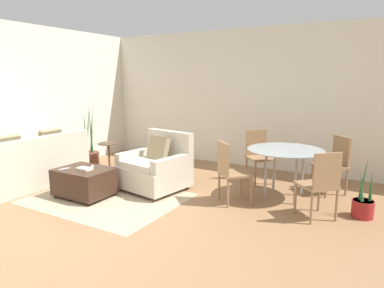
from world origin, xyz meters
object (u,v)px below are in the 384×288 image
object	(u,v)px
ottoman	(84,181)
book_stack	(85,169)
armchair	(156,168)
tv_remote_primary	(92,167)
dining_table	(285,155)
side_table	(109,151)
tv_remote_secondary	(64,169)
dining_chair_far_right	(335,161)
couch	(27,168)
potted_plant	(89,154)
dining_chair_near_left	(230,168)
potted_plant_small	(363,205)
dining_chair_near_right	(321,181)
dining_chair_far_left	(259,152)

from	to	relation	value
ottoman	book_stack	size ratio (longest dim) A/B	3.51
armchair	ottoman	distance (m)	1.12
tv_remote_primary	dining_table	distance (m)	2.95
ottoman	side_table	size ratio (longest dim) A/B	1.53
tv_remote_secondary	dining_chair_far_right	world-z (taller)	dining_chair_far_right
couch	tv_remote_primary	xyz separation A→B (m)	(1.27, 0.23, 0.14)
potted_plant	dining_chair_near_left	size ratio (longest dim) A/B	1.43
potted_plant	potted_plant_small	bearing A→B (deg)	-1.97
potted_plant_small	dining_chair_far_right	bearing A→B (deg)	118.72
armchair	dining_chair_near_left	bearing A→B (deg)	0.37
dining_chair_near_right	dining_chair_far_right	bearing A→B (deg)	90.00
dining_chair_near_left	dining_chair_near_right	distance (m)	1.25
armchair	potted_plant	size ratio (longest dim) A/B	0.83
couch	potted_plant_small	distance (m)	5.17
ottoman	dining_chair_far_right	xyz separation A→B (m)	(3.28, 2.09, 0.28)
potted_plant	book_stack	bearing A→B (deg)	-45.47
tv_remote_primary	dining_chair_near_right	xyz separation A→B (m)	(3.24, 0.71, 0.08)
ottoman	tv_remote_secondary	bearing A→B (deg)	-146.98
armchair	potted_plant_small	distance (m)	3.05
book_stack	dining_chair_far_right	xyz separation A→B (m)	(3.22, 2.13, 0.07)
armchair	side_table	distance (m)	1.62
book_stack	dining_chair_far_left	world-z (taller)	dining_chair_far_left
dining_chair_near_right	potted_plant_small	world-z (taller)	dining_chair_near_right
ottoman	tv_remote_primary	xyz separation A→B (m)	(0.04, 0.13, 0.20)
tv_remote_primary	potted_plant	size ratio (longest dim) A/B	0.11
couch	side_table	bearing A→B (deg)	73.15
armchair	tv_remote_primary	xyz separation A→B (m)	(-0.70, -0.70, 0.09)
tv_remote_primary	dining_table	size ratio (longest dim) A/B	0.13
dining_chair_near_right	armchair	bearing A→B (deg)	-179.81
dining_chair_near_left	ottoman	bearing A→B (deg)	-157.48
ottoman	potted_plant_small	distance (m)	3.95
book_stack	dining_chair_far_left	distance (m)	2.91
dining_chair_near_right	dining_chair_far_right	size ratio (longest dim) A/B	1.00
dining_table	dining_chair_far_right	xyz separation A→B (m)	(0.62, 0.62, -0.15)
tv_remote_primary	tv_remote_secondary	world-z (taller)	same
dining_chair_near_left	dining_chair_far_right	xyz separation A→B (m)	(1.25, 1.25, 0.00)
dining_chair_near_right	potted_plant_small	distance (m)	0.70
ottoman	dining_chair_near_left	bearing A→B (deg)	22.52
side_table	potted_plant_small	size ratio (longest dim) A/B	0.68
couch	potted_plant	world-z (taller)	potted_plant
dining_table	dining_chair_near_right	xyz separation A→B (m)	(0.62, -0.62, -0.15)
book_stack	potted_plant_small	size ratio (longest dim) A/B	0.29
couch	dining_table	size ratio (longest dim) A/B	1.76
book_stack	dining_chair_near_right	xyz separation A→B (m)	(3.22, 0.88, 0.07)
book_stack	potted_plant_small	distance (m)	3.92
ottoman	dining_chair_near_left	world-z (taller)	dining_chair_near_left
side_table	ottoman	bearing A→B (deg)	-60.22
tv_remote_primary	side_table	size ratio (longest dim) A/B	0.27
armchair	dining_chair_near_left	world-z (taller)	armchair
book_stack	dining_table	distance (m)	3.01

